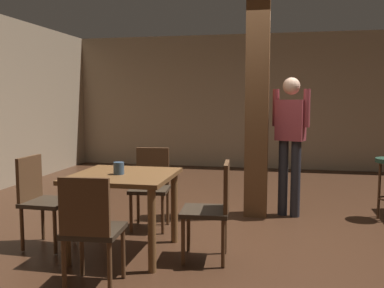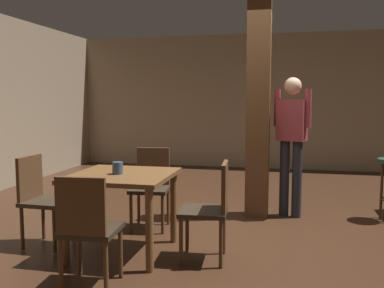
{
  "view_description": "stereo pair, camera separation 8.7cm",
  "coord_description": "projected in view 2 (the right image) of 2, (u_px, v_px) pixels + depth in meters",
  "views": [
    {
      "loc": [
        0.42,
        -4.61,
        1.46
      ],
      "look_at": [
        -0.5,
        -0.09,
        0.97
      ],
      "focal_mm": 40.0,
      "sensor_mm": 36.0,
      "label": 1
    },
    {
      "loc": [
        0.51,
        -4.59,
        1.46
      ],
      "look_at": [
        -0.5,
        -0.09,
        0.97
      ],
      "focal_mm": 40.0,
      "sensor_mm": 36.0,
      "label": 2
    }
  ],
  "objects": [
    {
      "name": "napkin_cup",
      "position": [
        118.0,
        168.0,
        3.98
      ],
      "size": [
        0.1,
        0.1,
        0.11
      ],
      "primitive_type": "cylinder",
      "color": "#33475B",
      "rests_on": "dining_table"
    },
    {
      "name": "chair_east",
      "position": [
        212.0,
        206.0,
        3.84
      ],
      "size": [
        0.45,
        0.45,
        0.89
      ],
      "color": "#2D2319",
      "rests_on": "ground_plane"
    },
    {
      "name": "chair_north",
      "position": [
        151.0,
        183.0,
        4.86
      ],
      "size": [
        0.46,
        0.46,
        0.89
      ],
      "color": "#2D2319",
      "rests_on": "ground_plane"
    },
    {
      "name": "ground_plane",
      "position": [
        238.0,
        232.0,
        4.72
      ],
      "size": [
        10.8,
        10.8,
        0.0
      ],
      "primitive_type": "plane",
      "color": "#382114"
    },
    {
      "name": "pillar",
      "position": [
        258.0,
        104.0,
        5.24
      ],
      "size": [
        0.28,
        0.28,
        2.8
      ],
      "primitive_type": "cube",
      "color": "brown",
      "rests_on": "ground_plane"
    },
    {
      "name": "dining_table",
      "position": [
        123.0,
        187.0,
        4.02
      ],
      "size": [
        0.92,
        0.92,
        0.76
      ],
      "color": "brown",
      "rests_on": "ground_plane"
    },
    {
      "name": "chair_west",
      "position": [
        41.0,
        196.0,
        4.23
      ],
      "size": [
        0.43,
        0.43,
        0.89
      ],
      "color": "#2D2319",
      "rests_on": "ground_plane"
    },
    {
      "name": "standing_person",
      "position": [
        292.0,
        136.0,
        5.24
      ],
      "size": [
        0.47,
        0.3,
        1.72
      ],
      "color": "maroon",
      "rests_on": "ground_plane"
    },
    {
      "name": "chair_south",
      "position": [
        87.0,
        226.0,
        3.23
      ],
      "size": [
        0.45,
        0.45,
        0.89
      ],
      "color": "#2D2319",
      "rests_on": "ground_plane"
    },
    {
      "name": "wall_back",
      "position": [
        263.0,
        102.0,
        8.94
      ],
      "size": [
        8.0,
        0.1,
        2.8
      ],
      "primitive_type": "cube",
      "color": "gray",
      "rests_on": "ground_plane"
    }
  ]
}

